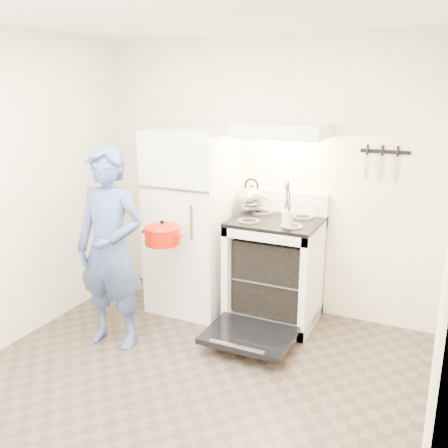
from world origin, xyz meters
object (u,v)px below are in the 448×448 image
(stove_body, at_px, (275,272))
(person, at_px, (110,249))
(dutch_oven, at_px, (162,236))
(refrigerator, at_px, (193,221))
(tea_kettle, at_px, (251,195))

(stove_body, relative_size, person, 0.56)
(person, distance_m, dutch_oven, 0.44)
(person, xyz_separation_m, dutch_oven, (0.28, 0.33, 0.05))
(stove_body, height_order, person, person)
(person, bearing_deg, dutch_oven, 45.92)
(refrigerator, height_order, person, refrigerator)
(stove_body, distance_m, person, 1.47)
(refrigerator, xyz_separation_m, tea_kettle, (0.51, 0.19, 0.26))
(stove_body, distance_m, tea_kettle, 0.73)
(stove_body, height_order, tea_kettle, tea_kettle)
(tea_kettle, height_order, person, person)
(refrigerator, bearing_deg, dutch_oven, -86.96)
(tea_kettle, relative_size, person, 0.19)
(stove_body, bearing_deg, refrigerator, -178.23)
(refrigerator, relative_size, stove_body, 1.85)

